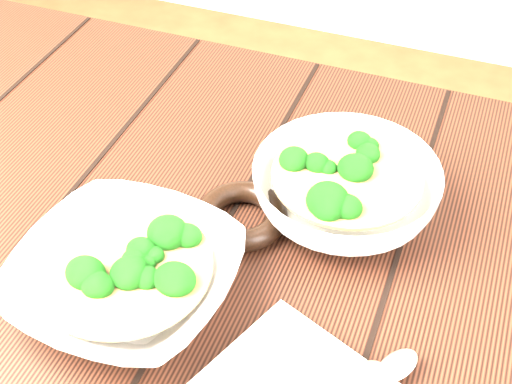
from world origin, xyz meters
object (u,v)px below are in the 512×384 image
Objects in this scene: soup_bowl_front at (125,276)px; soup_bowl_back at (345,189)px; table at (234,311)px; trivet at (242,215)px.

soup_bowl_back is at bearing 48.63° from soup_bowl_front.
table is 5.17× the size of soup_bowl_back.
soup_bowl_back reaches higher than trivet.
trivet is at bearing 94.41° from table.
soup_bowl_front is (-0.08, -0.10, 0.15)m from table.
soup_bowl_back is (0.10, 0.10, 0.16)m from table.
soup_bowl_front is 0.27m from soup_bowl_back.
soup_bowl_front is at bearing -117.25° from trivet.
table is 11.08× the size of trivet.
trivet reaches higher than table.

